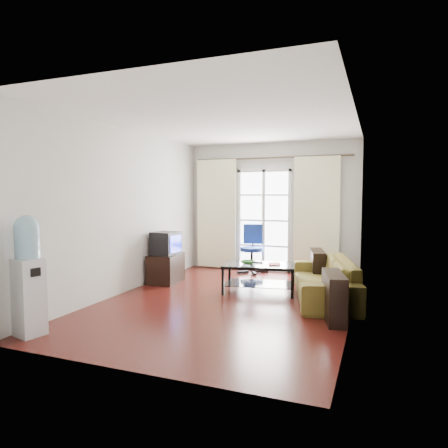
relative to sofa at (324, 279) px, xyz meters
The scene contains 20 objects.
floor 1.53m from the sofa, 153.29° to the right, with size 5.20×5.20×0.00m, color #521913.
ceiling 2.82m from the sofa, 153.29° to the right, with size 5.20×5.20×0.00m, color white.
wall_back 2.57m from the sofa, 124.90° to the left, with size 3.60×0.02×2.70m, color silver.
wall_front 3.69m from the sofa, 112.29° to the right, with size 3.60×0.02×2.70m, color silver.
wall_left 3.38m from the sofa, 167.87° to the right, with size 0.02×5.20×2.70m, color silver.
wall_right 1.32m from the sofa, 55.90° to the right, with size 0.02×5.20×2.70m, color silver.
french_door 2.51m from the sofa, 128.61° to the left, with size 1.16×0.06×2.15m.
curtain_rod 3.07m from the sofa, 126.35° to the left, with size 0.04×0.04×3.30m, color #4C3F2D.
curtain_left 3.24m from the sofa, 144.64° to the left, with size 0.90×0.07×2.35m, color #FEFFCD.
curtain_right 2.05m from the sofa, 102.27° to the left, with size 0.90×0.07×2.35m, color #FEFFCD.
radiator 1.90m from the sofa, 106.56° to the left, with size 0.64×0.12×0.64m, color #9D9DA0.
sofa is the anchor object (origin of this frame).
coffee_table 1.06m from the sofa, behind, with size 1.26×0.85×0.47m.
bowl 1.25m from the sofa, behind, with size 0.29×0.29×0.06m, color #31822F.
book 0.91m from the sofa, behind, with size 0.25×0.29×0.02m, color #B23415.
remote 1.14m from the sofa, behind, with size 0.18×0.05×0.02m, color black.
tv_stand 2.88m from the sofa, behind, with size 0.48×0.71×0.52m, color black.
crt_tv 2.91m from the sofa, behind, with size 0.49×0.48×0.42m.
task_chair 2.32m from the sofa, 136.07° to the left, with size 0.80×0.80×1.00m.
water_cooler 4.14m from the sofa, 135.53° to the right, with size 0.34×0.34×1.38m.
Camera 1 is at (2.10, -5.59, 1.61)m, focal length 32.00 mm.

